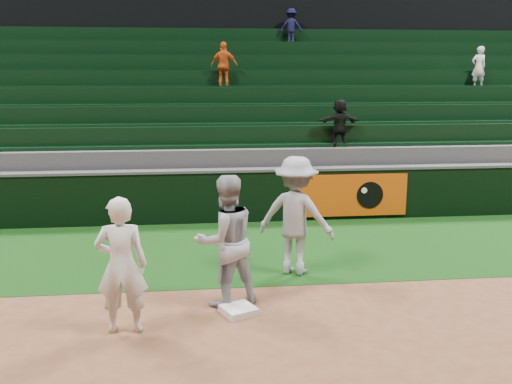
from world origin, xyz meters
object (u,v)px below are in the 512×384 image
at_px(first_baseman, 121,265).
at_px(first_base, 239,310).
at_px(baserunner, 226,241).
at_px(base_coach, 296,216).

bearing_deg(first_baseman, first_base, -165.77).
xyz_separation_m(first_base, first_baseman, (-1.58, -0.41, 0.89)).
distance_m(first_baseman, baserunner, 1.64).
bearing_deg(first_baseman, baserunner, -151.28).
bearing_deg(baserunner, base_coach, -156.39).
xyz_separation_m(first_base, base_coach, (1.12, 1.61, 0.98)).
height_order(first_baseman, baserunner, baserunner).
bearing_deg(first_baseman, base_coach, -143.49).
distance_m(baserunner, base_coach, 1.77).
xyz_separation_m(baserunner, base_coach, (1.27, 1.23, 0.04)).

